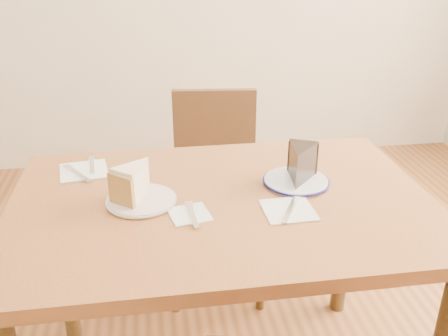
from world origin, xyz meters
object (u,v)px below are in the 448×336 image
at_px(plate_cream, 141,200).
at_px(chocolate_cake, 300,166).
at_px(table, 222,229).
at_px(carrot_cake, 136,182).
at_px(plate_navy, 296,181).
at_px(chair_far, 216,184).

relative_size(plate_cream, chocolate_cake, 1.51).
distance_m(table, plate_cream, 0.25).
xyz_separation_m(table, carrot_cake, (-0.24, 0.03, 0.15)).
bearing_deg(table, chocolate_cake, 13.44).
distance_m(table, chocolate_cake, 0.29).
relative_size(plate_cream, carrot_cake, 1.66).
relative_size(plate_navy, chocolate_cake, 1.53).
height_order(table, plate_navy, plate_navy).
relative_size(table, carrot_cake, 10.51).
height_order(table, carrot_cake, carrot_cake).
height_order(table, plate_cream, plate_cream).
bearing_deg(plate_cream, plate_navy, 6.34).
xyz_separation_m(carrot_cake, chocolate_cake, (0.48, 0.02, 0.00)).
bearing_deg(carrot_cake, table, 32.01).
xyz_separation_m(chair_far, plate_navy, (0.17, -0.57, 0.28)).
distance_m(plate_cream, chocolate_cake, 0.47).
distance_m(table, plate_navy, 0.27).
height_order(chair_far, plate_navy, chair_far).
xyz_separation_m(plate_navy, chocolate_cake, (0.01, -0.01, 0.05)).
xyz_separation_m(chair_far, carrot_cake, (-0.31, -0.61, 0.33)).
height_order(chair_far, plate_cream, chair_far).
height_order(plate_navy, chocolate_cake, chocolate_cake).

